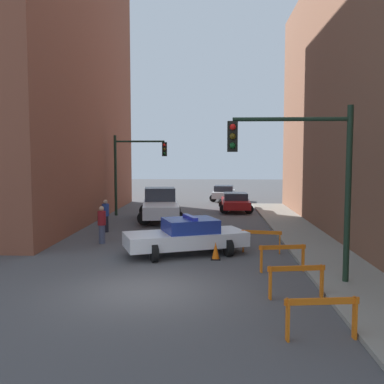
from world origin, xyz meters
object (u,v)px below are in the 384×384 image
(police_car, at_px, (187,236))
(barrier_mid, at_px, (296,276))
(parked_car_mid, at_px, (224,193))
(barrier_corner, at_px, (261,238))
(traffic_light_far, at_px, (132,163))
(traffic_cone, at_px, (216,251))
(barrier_back, at_px, (282,253))
(barrier_front, at_px, (322,311))
(white_truck, at_px, (160,205))
(pedestrian_corner, at_px, (106,215))
(parked_car_near, at_px, (235,202))
(traffic_light_near, at_px, (308,167))
(pedestrian_crossing, at_px, (102,224))

(police_car, bearing_deg, barrier_mid, -168.25)
(parked_car_mid, bearing_deg, barrier_corner, -82.60)
(traffic_light_far, height_order, traffic_cone, traffic_light_far)
(barrier_corner, bearing_deg, barrier_back, -82.07)
(barrier_front, bearing_deg, traffic_cone, 107.43)
(white_truck, bearing_deg, police_car, -84.39)
(pedestrian_corner, distance_m, barrier_back, 10.56)
(barrier_back, bearing_deg, parked_car_mid, 93.43)
(white_truck, distance_m, barrier_back, 12.69)
(traffic_cone, bearing_deg, parked_car_mid, 87.84)
(pedestrian_corner, distance_m, barrier_front, 14.68)
(pedestrian_corner, bearing_deg, barrier_corner, 55.53)
(traffic_cone, bearing_deg, parked_car_near, 84.16)
(barrier_corner, xyz_separation_m, traffic_cone, (-1.82, -1.18, -0.30))
(traffic_light_near, relative_size, police_car, 1.03)
(traffic_light_far, bearing_deg, police_car, -68.82)
(police_car, bearing_deg, barrier_back, -146.81)
(barrier_back, bearing_deg, barrier_mid, -91.21)
(traffic_light_near, xyz_separation_m, parked_car_mid, (-1.87, 24.65, -2.86))
(traffic_light_near, distance_m, barrier_mid, 3.23)
(barrier_back, bearing_deg, barrier_front, -90.39)
(traffic_cone, bearing_deg, barrier_corner, 33.02)
(barrier_mid, distance_m, barrier_back, 2.70)
(traffic_light_near, bearing_deg, parked_car_mid, 94.35)
(barrier_back, height_order, traffic_cone, barrier_back)
(police_car, bearing_deg, barrier_corner, -104.01)
(parked_car_mid, height_order, traffic_cone, parked_car_mid)
(white_truck, distance_m, traffic_cone, 10.39)
(white_truck, height_order, pedestrian_corner, white_truck)
(pedestrian_crossing, xyz_separation_m, barrier_front, (7.18, -9.64, -0.24))
(white_truck, xyz_separation_m, pedestrian_corner, (-2.26, -4.28, -0.04))
(parked_car_mid, relative_size, traffic_cone, 6.75)
(parked_car_near, height_order, barrier_corner, parked_car_near)
(barrier_corner, bearing_deg, barrier_mid, -86.56)
(police_car, relative_size, pedestrian_corner, 3.04)
(traffic_light_far, height_order, pedestrian_corner, traffic_light_far)
(pedestrian_crossing, relative_size, barrier_mid, 1.05)
(pedestrian_corner, bearing_deg, white_truck, 148.32)
(barrier_mid, xyz_separation_m, barrier_corner, (-0.33, 5.47, 0.00))
(pedestrian_crossing, bearing_deg, parked_car_mid, -24.29)
(traffic_light_near, xyz_separation_m, traffic_light_far, (-8.03, 14.69, -0.13))
(barrier_front, bearing_deg, pedestrian_corner, 121.80)
(police_car, distance_m, barrier_front, 8.42)
(traffic_light_far, height_order, barrier_back, traffic_light_far)
(barrier_mid, bearing_deg, barrier_corner, 93.44)
(traffic_light_near, distance_m, parked_car_near, 17.47)
(barrier_corner, relative_size, traffic_cone, 2.42)
(pedestrian_corner, xyz_separation_m, barrier_back, (7.77, -7.14, -0.24))
(parked_car_mid, bearing_deg, barrier_back, -81.98)
(pedestrian_crossing, distance_m, barrier_corner, 7.00)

